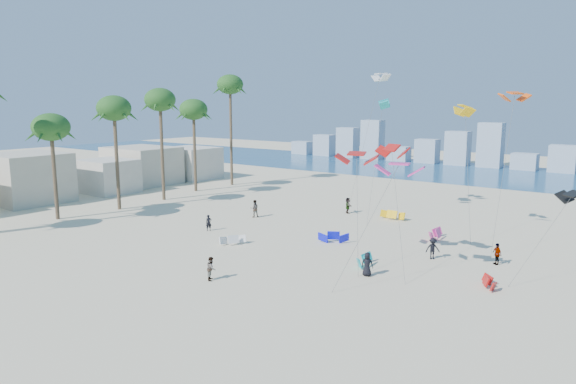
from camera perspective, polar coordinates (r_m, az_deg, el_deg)
The scene contains 10 objects.
ground at distance 37.07m, azimuth -19.14°, elevation -9.80°, with size 220.00×220.00×0.00m, color beige.
ocean at distance 96.57m, azimuth 18.80°, elevation 2.08°, with size 220.00×220.00×0.00m, color navy.
kitesurfer_near at distance 50.14m, azimuth -8.70°, elevation -3.37°, with size 0.56×0.37×1.54m, color black.
kitesurfer_mid at distance 36.50m, azimuth -8.42°, elevation -8.30°, with size 0.79×0.62×1.63m, color gray.
kitesurfers_far at distance 47.59m, azimuth 8.89°, elevation -3.96°, with size 35.61×18.71×1.87m.
grounded_kites at distance 45.98m, azimuth 9.27°, elevation -5.04°, with size 22.41×18.89×0.89m.
flying_kites at distance 45.39m, azimuth 18.67°, elevation 8.27°, with size 33.02×29.60×18.50m.
palm_row at distance 62.59m, azimuth -19.06°, elevation 9.00°, with size 6.03×44.80×16.12m.
beachfront_buildings at distance 75.23m, azimuth -20.65°, elevation 1.97°, with size 11.50×43.00×6.00m.
distant_skyline at distance 106.09m, azimuth 19.97°, elevation 4.33°, with size 85.00×3.00×8.40m.
Camera 1 is at (29.30, -19.22, 12.08)m, focal length 32.38 mm.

